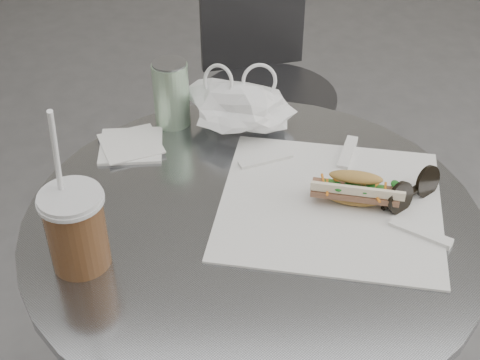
{
  "coord_description": "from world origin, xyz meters",
  "views": [
    {
      "loc": [
        -0.04,
        -0.63,
        1.46
      ],
      "look_at": [
        -0.02,
        0.24,
        0.79
      ],
      "focal_mm": 50.0,
      "sensor_mm": 36.0,
      "label": 1
    }
  ],
  "objects_px": {
    "cafe_table": "(252,327)",
    "iced_coffee": "(76,228)",
    "chair_far": "(263,128)",
    "banh_mi": "(355,189)",
    "sunglasses": "(412,191)",
    "drink_can": "(171,93)"
  },
  "relations": [
    {
      "from": "banh_mi",
      "to": "iced_coffee",
      "type": "height_order",
      "value": "iced_coffee"
    },
    {
      "from": "chair_far",
      "to": "banh_mi",
      "type": "relative_size",
      "value": 4.0
    },
    {
      "from": "chair_far",
      "to": "sunglasses",
      "type": "height_order",
      "value": "sunglasses"
    },
    {
      "from": "cafe_table",
      "to": "banh_mi",
      "type": "xyz_separation_m",
      "value": [
        0.17,
        0.03,
        0.31
      ]
    },
    {
      "from": "cafe_table",
      "to": "chair_far",
      "type": "height_order",
      "value": "chair_far"
    },
    {
      "from": "cafe_table",
      "to": "banh_mi",
      "type": "relative_size",
      "value": 4.03
    },
    {
      "from": "cafe_table",
      "to": "sunglasses",
      "type": "distance_m",
      "value": 0.4
    },
    {
      "from": "cafe_table",
      "to": "iced_coffee",
      "type": "relative_size",
      "value": 2.71
    },
    {
      "from": "chair_far",
      "to": "drink_can",
      "type": "distance_m",
      "value": 0.78
    },
    {
      "from": "iced_coffee",
      "to": "banh_mi",
      "type": "bearing_deg",
      "value": 16.16
    },
    {
      "from": "cafe_table",
      "to": "drink_can",
      "type": "relative_size",
      "value": 5.73
    },
    {
      "from": "sunglasses",
      "to": "iced_coffee",
      "type": "bearing_deg",
      "value": 156.36
    },
    {
      "from": "iced_coffee",
      "to": "drink_can",
      "type": "xyz_separation_m",
      "value": [
        0.12,
        0.39,
        -0.0
      ]
    },
    {
      "from": "chair_far",
      "to": "drink_can",
      "type": "height_order",
      "value": "drink_can"
    },
    {
      "from": "drink_can",
      "to": "iced_coffee",
      "type": "bearing_deg",
      "value": -106.81
    },
    {
      "from": "sunglasses",
      "to": "drink_can",
      "type": "xyz_separation_m",
      "value": [
        -0.42,
        0.26,
        0.04
      ]
    },
    {
      "from": "cafe_table",
      "to": "iced_coffee",
      "type": "xyz_separation_m",
      "value": [
        -0.27,
        -0.09,
        0.34
      ]
    },
    {
      "from": "cafe_table",
      "to": "iced_coffee",
      "type": "bearing_deg",
      "value": -160.28
    },
    {
      "from": "banh_mi",
      "to": "drink_can",
      "type": "xyz_separation_m",
      "value": [
        -0.32,
        0.26,
        0.03
      ]
    },
    {
      "from": "cafe_table",
      "to": "sunglasses",
      "type": "relative_size",
      "value": 6.61
    },
    {
      "from": "drink_can",
      "to": "chair_far",
      "type": "bearing_deg",
      "value": 69.41
    },
    {
      "from": "banh_mi",
      "to": "sunglasses",
      "type": "height_order",
      "value": "banh_mi"
    }
  ]
}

